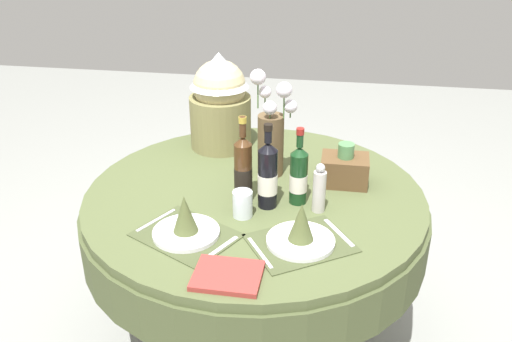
# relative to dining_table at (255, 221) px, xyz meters

# --- Properties ---
(ground) EXTENTS (8.00, 8.00, 0.00)m
(ground) POSITION_rel_dining_table_xyz_m (0.00, 0.00, -0.63)
(ground) COLOR gray
(dining_table) EXTENTS (1.41, 1.41, 0.77)m
(dining_table) POSITION_rel_dining_table_xyz_m (0.00, 0.00, 0.00)
(dining_table) COLOR #4C5633
(dining_table) RESTS_ON ground
(place_setting_left) EXTENTS (0.42, 0.39, 0.16)m
(place_setting_left) POSITION_rel_dining_table_xyz_m (-0.19, -0.35, 0.19)
(place_setting_left) COLOR #41492B
(place_setting_left) RESTS_ON dining_table
(place_setting_right) EXTENTS (0.43, 0.40, 0.16)m
(place_setting_right) POSITION_rel_dining_table_xyz_m (0.22, -0.34, 0.19)
(place_setting_right) COLOR #41492B
(place_setting_right) RESTS_ON dining_table
(flower_vase) EXTENTS (0.21, 0.18, 0.44)m
(flower_vase) POSITION_rel_dining_table_xyz_m (0.04, 0.19, 0.33)
(flower_vase) COLOR brown
(flower_vase) RESTS_ON dining_table
(wine_bottle_left) EXTENTS (0.07, 0.07, 0.36)m
(wine_bottle_left) POSITION_rel_dining_table_xyz_m (-0.03, -0.07, 0.28)
(wine_bottle_left) COLOR #422814
(wine_bottle_left) RESTS_ON dining_table
(wine_bottle_centre) EXTENTS (0.08, 0.08, 0.34)m
(wine_bottle_centre) POSITION_rel_dining_table_xyz_m (0.07, -0.10, 0.27)
(wine_bottle_centre) COLOR black
(wine_bottle_centre) RESTS_ON dining_table
(wine_bottle_right) EXTENTS (0.07, 0.07, 0.31)m
(wine_bottle_right) POSITION_rel_dining_table_xyz_m (0.18, -0.05, 0.26)
(wine_bottle_right) COLOR #143819
(wine_bottle_right) RESTS_ON dining_table
(tumbler_near_left) EXTENTS (0.08, 0.08, 0.10)m
(tumbler_near_left) POSITION_rel_dining_table_xyz_m (-0.01, -0.19, 0.19)
(tumbler_near_left) COLOR silver
(tumbler_near_left) RESTS_ON dining_table
(pepper_mill) EXTENTS (0.05, 0.05, 0.20)m
(pepper_mill) POSITION_rel_dining_table_xyz_m (0.27, -0.10, 0.23)
(pepper_mill) COLOR #B7B2AD
(pepper_mill) RESTS_ON dining_table
(book_on_table) EXTENTS (0.22, 0.18, 0.02)m
(book_on_table) POSITION_rel_dining_table_xyz_m (0.01, -0.57, 0.15)
(book_on_table) COLOR #99332D
(book_on_table) RESTS_ON dining_table
(gift_tub_back_left) EXTENTS (0.29, 0.29, 0.46)m
(gift_tub_back_left) POSITION_rel_dining_table_xyz_m (-0.24, 0.44, 0.38)
(gift_tub_back_left) COLOR olive
(gift_tub_back_left) RESTS_ON dining_table
(woven_basket_side_right) EXTENTS (0.20, 0.15, 0.18)m
(woven_basket_side_right) POSITION_rel_dining_table_xyz_m (0.36, 0.14, 0.21)
(woven_basket_side_right) COLOR brown
(woven_basket_side_right) RESTS_ON dining_table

